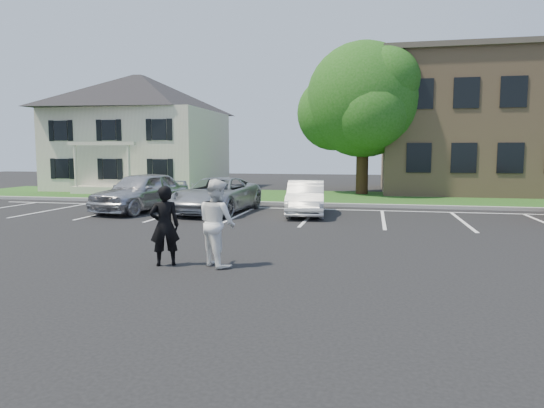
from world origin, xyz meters
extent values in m
plane|color=black|center=(0.00, 0.00, 0.00)|extent=(90.00, 90.00, 0.00)
cube|color=gray|center=(0.00, 12.00, 0.07)|extent=(40.00, 0.30, 0.15)
cube|color=#234811|center=(0.00, 16.00, 0.04)|extent=(44.00, 8.00, 0.08)
cube|color=white|center=(-11.20, 8.00, 0.01)|extent=(0.12, 5.20, 0.01)
cube|color=white|center=(-8.40, 8.00, 0.01)|extent=(0.12, 5.20, 0.01)
cube|color=white|center=(-5.60, 8.00, 0.01)|extent=(0.12, 5.20, 0.01)
cube|color=white|center=(-2.80, 8.00, 0.01)|extent=(0.12, 5.20, 0.01)
cube|color=white|center=(0.00, 8.00, 0.01)|extent=(0.12, 5.20, 0.01)
cube|color=white|center=(2.80, 8.00, 0.01)|extent=(0.12, 5.20, 0.01)
cube|color=white|center=(5.60, 8.00, 0.01)|extent=(0.12, 5.20, 0.01)
cube|color=white|center=(1.40, 10.70, 0.01)|extent=(34.00, 0.12, 0.01)
cube|color=beige|center=(-13.00, 20.00, 2.60)|extent=(10.00, 8.00, 5.20)
pyramid|color=black|center=(-13.00, 20.00, 6.40)|extent=(10.30, 8.24, 2.40)
cube|color=beige|center=(-13.00, 15.70, 0.25)|extent=(4.00, 1.60, 0.50)
cylinder|color=beige|center=(-14.70, 15.10, 1.35)|extent=(0.18, 0.18, 2.70)
cylinder|color=beige|center=(-11.30, 15.10, 1.35)|extent=(0.18, 0.18, 2.70)
cube|color=beige|center=(-13.00, 15.10, 3.00)|extent=(4.20, 0.25, 0.20)
cube|color=black|center=(-13.00, 15.98, 1.50)|extent=(0.90, 0.06, 1.20)
cube|color=black|center=(-13.00, 15.98, 3.80)|extent=(0.90, 0.06, 1.20)
cube|color=black|center=(-13.65, 15.98, 1.50)|extent=(0.32, 0.05, 1.25)
cube|color=black|center=(-12.35, 15.98, 1.50)|extent=(0.32, 0.05, 1.25)
cube|color=black|center=(4.80, 16.97, 2.20)|extent=(1.30, 0.06, 1.60)
cube|color=black|center=(4.80, 16.97, 5.60)|extent=(1.30, 0.06, 1.60)
cube|color=black|center=(7.10, 16.97, 2.20)|extent=(1.30, 0.06, 1.60)
cube|color=black|center=(7.10, 16.97, 5.60)|extent=(1.30, 0.06, 1.60)
cube|color=black|center=(9.40, 16.97, 2.20)|extent=(1.30, 0.06, 1.60)
cube|color=black|center=(9.40, 16.97, 5.60)|extent=(1.30, 0.06, 1.60)
cylinder|color=black|center=(1.77, 18.41, 1.60)|extent=(0.70, 0.70, 3.20)
sphere|color=#1A500F|center=(1.77, 18.41, 5.50)|extent=(6.60, 6.60, 6.60)
sphere|color=#1A500F|center=(3.37, 19.11, 5.00)|extent=(4.60, 4.60, 4.60)
sphere|color=#1A500F|center=(0.07, 18.81, 4.80)|extent=(4.40, 4.40, 4.40)
sphere|color=#1A500F|center=(2.17, 16.91, 4.60)|extent=(4.00, 4.00, 4.00)
sphere|color=#1A500F|center=(1.17, 20.01, 5.80)|extent=(4.20, 4.20, 4.20)
sphere|color=#1A500F|center=(2.97, 17.51, 6.40)|extent=(3.80, 3.80, 3.80)
imported|color=black|center=(-2.09, -0.57, 0.89)|extent=(0.77, 0.68, 1.78)
imported|color=white|center=(-0.95, -0.36, 0.96)|extent=(1.18, 1.16, 1.92)
imported|color=#B1B0B5|center=(-7.20, 8.47, 0.84)|extent=(2.95, 5.22, 1.67)
imported|color=#A7A9AF|center=(-3.94, 8.74, 0.73)|extent=(2.86, 5.44, 1.46)
imported|color=white|center=(-0.23, 8.76, 0.68)|extent=(1.87, 4.25, 1.36)
camera|label=1|loc=(2.37, -10.41, 2.50)|focal=32.00mm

